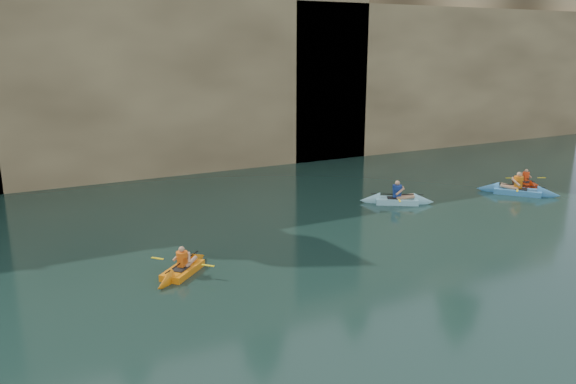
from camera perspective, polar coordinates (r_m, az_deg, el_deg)
name	(u,v)px	position (r m, az deg, el deg)	size (l,w,h in m)	color
cliff	(110,61)	(38.75, -17.62, 12.59)	(70.00, 16.00, 12.00)	tan
cliff_slab_center	(173,69)	(31.99, -11.59, 12.13)	(24.00, 2.40, 11.40)	tan
cliff_slab_east	(450,75)	(42.15, 16.16, 11.33)	(26.00, 2.40, 9.84)	tan
sea_cave_center	(65,154)	(30.69, -21.69, 3.58)	(3.50, 1.00, 3.20)	black
sea_cave_east	(306,124)	(34.77, 1.87, 6.88)	(5.00, 1.00, 4.50)	black
kayaker_orange	(183,269)	(18.09, -10.66, -7.72)	(2.59, 2.50, 1.11)	orange
kayaker_ltblue_near	(397,200)	(25.91, 10.98, -0.80)	(3.24, 2.43, 1.32)	#8AD1E7
kayaker_red_far	(525,182)	(31.33, 22.95, 0.90)	(1.91, 2.82, 1.03)	red
kayaker_blue_east	(518,191)	(29.21, 22.29, 0.11)	(3.03, 3.44, 1.35)	#3A87C7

